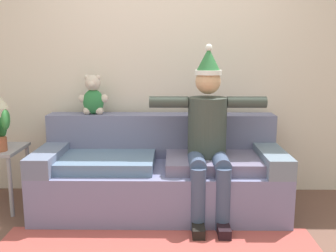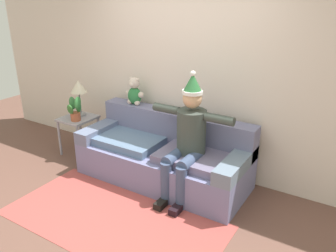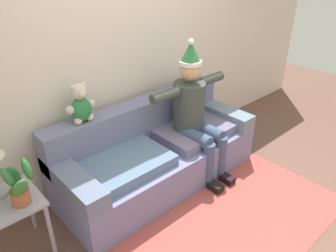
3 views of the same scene
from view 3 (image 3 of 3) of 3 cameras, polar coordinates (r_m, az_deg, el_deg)
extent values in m
plane|color=brown|center=(3.14, 10.83, -17.40)|extent=(10.00, 10.00, 0.00)
cube|color=beige|center=(3.43, -8.33, 13.35)|extent=(7.00, 0.10, 2.70)
cube|color=slate|center=(3.50, -1.59, -6.74)|extent=(2.19, 0.89, 0.42)
cube|color=slate|center=(3.50, -5.16, 1.17)|extent=(2.19, 0.24, 0.42)
cube|color=slate|center=(2.91, -16.64, -9.29)|extent=(0.22, 0.89, 0.16)
cube|color=slate|center=(3.98, 9.11, 2.35)|extent=(0.22, 0.89, 0.16)
cube|color=slate|center=(3.08, -8.01, -6.68)|extent=(0.88, 0.62, 0.10)
cube|color=slate|center=(3.63, 4.75, -0.65)|extent=(0.88, 0.62, 0.10)
cylinder|color=#39423B|center=(3.45, 3.73, 3.61)|extent=(0.34, 0.34, 0.52)
sphere|color=tan|center=(3.31, 3.95, 9.92)|extent=(0.22, 0.22, 0.22)
cylinder|color=white|center=(3.28, 4.00, 11.19)|extent=(0.23, 0.23, 0.04)
cone|color=#296A36|center=(3.25, 4.06, 13.04)|extent=(0.21, 0.21, 0.20)
sphere|color=white|center=(3.23, 4.12, 14.75)|extent=(0.06, 0.06, 0.06)
cylinder|color=#3E4E70|center=(3.39, 4.84, -1.92)|extent=(0.14, 0.40, 0.14)
cylinder|color=#3E4E70|center=(3.42, 7.12, -6.93)|extent=(0.13, 0.13, 0.52)
cube|color=black|center=(3.51, 7.90, -10.40)|extent=(0.10, 0.24, 0.08)
cylinder|color=#3E4E70|center=(3.52, 7.07, -0.80)|extent=(0.14, 0.40, 0.14)
cylinder|color=#3E4E70|center=(3.55, 9.25, -5.63)|extent=(0.13, 0.13, 0.52)
cube|color=black|center=(3.64, 9.97, -9.01)|extent=(0.10, 0.24, 0.08)
cylinder|color=#39423B|center=(3.15, -0.48, 5.50)|extent=(0.34, 0.10, 0.10)
cylinder|color=#39423B|center=(3.61, 7.65, 8.30)|extent=(0.34, 0.10, 0.10)
ellipsoid|color=#2B773E|center=(3.05, -15.17, 2.83)|extent=(0.20, 0.16, 0.24)
sphere|color=beige|center=(2.98, -15.61, 5.95)|extent=(0.15, 0.15, 0.15)
sphere|color=beige|center=(2.93, -15.02, 5.46)|extent=(0.07, 0.07, 0.07)
sphere|color=beige|center=(2.94, -16.64, 6.61)|extent=(0.05, 0.05, 0.05)
sphere|color=beige|center=(2.98, -14.85, 7.16)|extent=(0.05, 0.05, 0.05)
sphere|color=beige|center=(3.00, -16.99, 2.74)|extent=(0.08, 0.08, 0.08)
sphere|color=beige|center=(3.04, -15.68, 0.87)|extent=(0.08, 0.08, 0.08)
sphere|color=beige|center=(3.08, -13.55, 3.92)|extent=(0.08, 0.08, 0.08)
sphere|color=beige|center=(3.09, -13.74, 1.57)|extent=(0.08, 0.08, 0.08)
cube|color=#95949F|center=(2.80, -26.65, -11.94)|extent=(0.45, 0.49, 0.03)
cylinder|color=#95949F|center=(2.85, -20.14, -17.14)|extent=(0.04, 0.04, 0.54)
cylinder|color=#95949F|center=(3.17, -23.39, -12.60)|extent=(0.04, 0.04, 0.54)
cylinder|color=#A65537|center=(2.68, -24.75, -11.33)|extent=(0.14, 0.14, 0.12)
ellipsoid|color=#2D7335|center=(2.55, -23.83, -6.91)|extent=(0.09, 0.16, 0.21)
ellipsoid|color=#297037|center=(2.65, -25.85, -8.20)|extent=(0.13, 0.09, 0.20)
ellipsoid|color=#316734|center=(2.57, -26.63, -8.21)|extent=(0.13, 0.13, 0.20)
ellipsoid|color=#347431|center=(2.54, -24.82, -10.01)|extent=(0.15, 0.13, 0.21)
cube|color=#AC4843|center=(3.13, 11.08, -17.49)|extent=(2.41, 1.19, 0.01)
camera|label=1|loc=(2.43, 70.37, -11.47)|focal=40.93mm
camera|label=2|loc=(4.15, 66.79, 13.41)|focal=36.86mm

